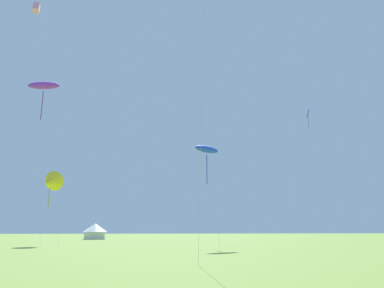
% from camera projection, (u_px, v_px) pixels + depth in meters
% --- Properties ---
extents(kite_blue_diamond, '(1.91, 2.38, 21.29)m').
position_uv_depth(kite_blue_diamond, '(308.00, 118.00, 61.06)').
color(kite_blue_diamond, blue).
rests_on(kite_blue_diamond, ground).
extents(kite_purple_parafoil, '(4.37, 3.51, 20.73)m').
position_uv_depth(kite_purple_parafoil, '(44.00, 86.00, 48.07)').
color(kite_purple_parafoil, purple).
rests_on(kite_purple_parafoil, ground).
extents(kite_yellow_delta, '(3.62, 3.54, 9.31)m').
position_uv_depth(kite_yellow_delta, '(50.00, 182.00, 47.57)').
color(kite_yellow_delta, yellow).
rests_on(kite_yellow_delta, ground).
extents(kite_pink_box, '(1.65, 2.83, 36.24)m').
position_uv_depth(kite_pink_box, '(36.00, 8.00, 57.46)').
color(kite_pink_box, pink).
rests_on(kite_pink_box, ground).
extents(kite_blue_parafoil, '(3.68, 3.82, 11.55)m').
position_uv_depth(kite_blue_parafoil, '(207.00, 149.00, 43.26)').
color(kite_blue_parafoil, blue).
rests_on(kite_blue_parafoil, ground).
extents(festival_tent_center, '(4.83, 4.83, 3.14)m').
position_uv_depth(festival_tent_center, '(95.00, 230.00, 75.21)').
color(festival_tent_center, white).
rests_on(festival_tent_center, ground).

